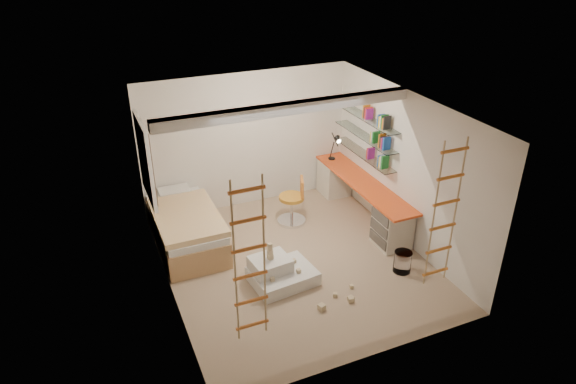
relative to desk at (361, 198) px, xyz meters
name	(u,v)px	position (x,y,z in m)	size (l,w,h in m)	color
floor	(295,262)	(-1.72, -0.86, -0.40)	(4.50, 4.50, 0.00)	tan
ceiling_beam	(288,108)	(-1.72, -0.56, 2.12)	(4.00, 0.18, 0.16)	white
window_frame	(145,160)	(-3.69, 0.64, 1.15)	(0.06, 1.15, 1.35)	white
window_blind	(148,160)	(-3.65, 0.64, 1.15)	(0.02, 1.00, 1.20)	#4C2D1E
rope_ladder_left	(250,262)	(-3.07, -2.61, 1.11)	(0.41, 0.04, 2.13)	#C15D21
rope_ladder_right	(444,215)	(-0.37, -2.61, 1.11)	(0.41, 0.04, 2.13)	orange
waste_bin	(402,262)	(-0.26, -1.74, -0.23)	(0.28, 0.28, 0.35)	white
desk	(361,198)	(0.00, 0.00, 0.00)	(0.56, 2.80, 0.75)	#EA4E1B
shelves	(365,136)	(0.15, 0.27, 1.10)	(0.25, 1.80, 0.71)	white
bed	(186,228)	(-3.20, 0.36, -0.07)	(1.02, 2.00, 0.69)	#AD7F51
task_lamp	(336,144)	(-0.05, 0.96, 0.73)	(0.14, 0.36, 0.57)	black
swivel_chair	(293,206)	(-1.23, 0.33, -0.08)	(0.68, 0.68, 0.88)	#C38325
play_platform	(279,273)	(-2.15, -1.23, -0.24)	(1.02, 0.83, 0.42)	silver
toy_blocks	(307,276)	(-1.85, -1.58, -0.16)	(1.20, 1.02, 0.69)	#CCB284
books	(366,128)	(0.15, 0.27, 1.26)	(0.14, 0.70, 0.92)	#1E722D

